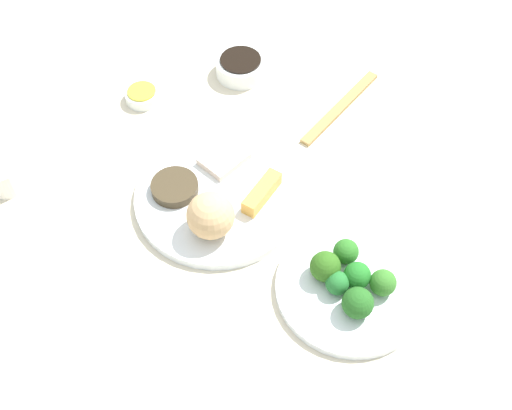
# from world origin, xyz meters

# --- Properties ---
(tabletop) EXTENTS (2.20, 2.20, 0.02)m
(tabletop) POSITION_xyz_m (0.00, 0.00, 0.01)
(tabletop) COLOR beige
(tabletop) RESTS_ON ground
(main_plate) EXTENTS (0.29, 0.29, 0.02)m
(main_plate) POSITION_xyz_m (0.04, -0.04, 0.03)
(main_plate) COLOR white
(main_plate) RESTS_ON tabletop
(rice_scoop) EXTENTS (0.08, 0.08, 0.08)m
(rice_scoop) POSITION_xyz_m (0.09, -0.10, 0.08)
(rice_scoop) COLOR tan
(rice_scoop) RESTS_ON main_plate
(spring_roll) EXTENTS (0.05, 0.09, 0.03)m
(spring_roll) POSITION_xyz_m (0.10, 0.01, 0.05)
(spring_roll) COLOR gold
(spring_roll) RESTS_ON main_plate
(crab_rangoon_wonton) EXTENTS (0.07, 0.08, 0.01)m
(crab_rangoon_wonton) POSITION_xyz_m (-0.01, 0.01, 0.04)
(crab_rangoon_wonton) COLOR beige
(crab_rangoon_wonton) RESTS_ON main_plate
(stir_fry_heap) EXTENTS (0.08, 0.08, 0.02)m
(stir_fry_heap) POSITION_xyz_m (-0.02, -0.09, 0.04)
(stir_fry_heap) COLOR #403521
(stir_fry_heap) RESTS_ON main_plate
(broccoli_plate) EXTENTS (0.24, 0.24, 0.01)m
(broccoli_plate) POSITION_xyz_m (0.32, -0.01, 0.03)
(broccoli_plate) COLOR white
(broccoli_plate) RESTS_ON tabletop
(broccoli_floret_0) EXTENTS (0.04, 0.04, 0.04)m
(broccoli_floret_0) POSITION_xyz_m (0.32, -0.00, 0.06)
(broccoli_floret_0) COLOR #207123
(broccoli_floret_0) RESTS_ON broccoli_plate
(broccoli_floret_1) EXTENTS (0.05, 0.05, 0.05)m
(broccoli_floret_1) POSITION_xyz_m (0.27, -0.03, 0.06)
(broccoli_floret_1) COLOR #2E6119
(broccoli_floret_1) RESTS_ON broccoli_plate
(broccoli_floret_2) EXTENTS (0.04, 0.04, 0.04)m
(broccoli_floret_2) POSITION_xyz_m (0.35, 0.02, 0.05)
(broccoli_floret_2) COLOR #347326
(broccoli_floret_2) RESTS_ON broccoli_plate
(broccoli_floret_3) EXTENTS (0.04, 0.04, 0.04)m
(broccoli_floret_3) POSITION_xyz_m (0.31, -0.03, 0.05)
(broccoli_floret_3) COLOR #226C2B
(broccoli_floret_3) RESTS_ON broccoli_plate
(broccoli_floret_5) EXTENTS (0.04, 0.04, 0.04)m
(broccoli_floret_5) POSITION_xyz_m (0.28, 0.02, 0.05)
(broccoli_floret_5) COLOR #2A6D22
(broccoli_floret_5) RESTS_ON broccoli_plate
(broccoli_floret_6) EXTENTS (0.05, 0.05, 0.05)m
(broccoli_floret_6) POSITION_xyz_m (0.35, -0.04, 0.06)
(broccoli_floret_6) COLOR #235E1E
(broccoli_floret_6) RESTS_ON broccoli_plate
(soy_sauce_bowl) EXTENTS (0.10, 0.10, 0.04)m
(soy_sauce_bowl) POSITION_xyz_m (-0.17, 0.20, 0.04)
(soy_sauce_bowl) COLOR white
(soy_sauce_bowl) RESTS_ON tabletop
(soy_sauce_bowl_liquid) EXTENTS (0.08, 0.08, 0.00)m
(soy_sauce_bowl_liquid) POSITION_xyz_m (-0.17, 0.20, 0.06)
(soy_sauce_bowl_liquid) COLOR black
(soy_sauce_bowl_liquid) RESTS_ON soy_sauce_bowl
(sauce_ramekin_hot_mustard) EXTENTS (0.07, 0.07, 0.02)m
(sauce_ramekin_hot_mustard) POSITION_xyz_m (-0.25, 0.01, 0.03)
(sauce_ramekin_hot_mustard) COLOR white
(sauce_ramekin_hot_mustard) RESTS_ON tabletop
(sauce_ramekin_hot_mustard_liquid) EXTENTS (0.05, 0.05, 0.00)m
(sauce_ramekin_hot_mustard_liquid) POSITION_xyz_m (-0.25, 0.01, 0.04)
(sauce_ramekin_hot_mustard_liquid) COLOR yellow
(sauce_ramekin_hot_mustard_liquid) RESTS_ON sauce_ramekin_hot_mustard
(teacup) EXTENTS (0.06, 0.06, 0.05)m
(teacup) POSITION_xyz_m (-0.23, -0.30, 0.05)
(teacup) COLOR white
(teacup) RESTS_ON tabletop
(chopsticks_pair) EXTENTS (0.06, 0.24, 0.01)m
(chopsticks_pair) POSITION_xyz_m (0.03, 0.27, 0.02)
(chopsticks_pair) COLOR #A17E47
(chopsticks_pair) RESTS_ON tabletop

